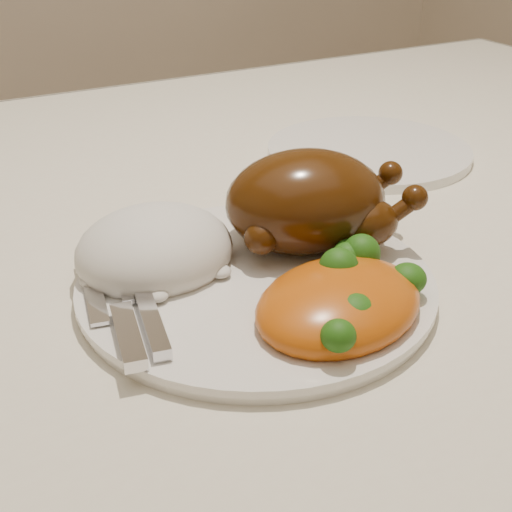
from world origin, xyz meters
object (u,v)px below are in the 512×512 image
dinner_plate (256,285)px  side_plate (369,151)px  roast_chicken (311,201)px  dining_table (194,317)px

dinner_plate → side_plate: (0.26, 0.21, -0.00)m
side_plate → roast_chicken: roast_chicken is taller
dining_table → roast_chicken: 0.20m
dining_table → dinner_plate: size_ratio=5.82×
side_plate → roast_chicken: bearing=-137.4°
dinner_plate → roast_chicken: (0.07, 0.03, 0.05)m
dining_table → side_plate: bearing=15.5°
dining_table → roast_chicken: bearing=-59.4°
roast_chicken → dinner_plate: bearing=-140.1°
dining_table → roast_chicken: (0.06, -0.11, 0.16)m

